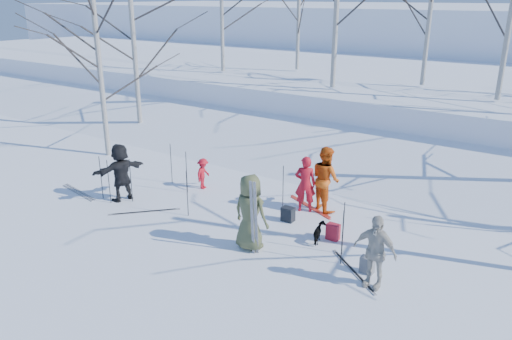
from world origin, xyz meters
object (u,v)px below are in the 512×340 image
Objects in this scene: skier_red_north at (305,184)px; backpack_red at (333,232)px; skier_redor_behind at (326,179)px; skier_red_seated at (203,174)px; dog at (319,233)px; backpack_grey at (367,265)px; backpack_dark at (288,214)px; skier_grey_west at (121,172)px; skier_cream_east at (375,251)px; skier_olive_center at (250,212)px.

backpack_red is (1.47, -1.15, -0.61)m from skier_red_north.
skier_redor_behind reaches higher than skier_red_seated.
skier_red_seated reaches higher than backpack_red.
skier_red_seated is 1.68× the size of dog.
backpack_grey is 3.14m from backpack_dark.
dog is at bearing -115.42° from skier_red_seated.
backpack_red is at bearing 116.05° from skier_grey_west.
skier_red_north reaches higher than skier_cream_east.
skier_olive_center is at bearing 23.66° from dog.
skier_red_seated is at bearing -20.77° from skier_red_north.
skier_olive_center is at bearing -174.89° from skier_cream_east.
skier_red_north is at bearing -96.66° from skier_red_seated.
skier_redor_behind reaches higher than backpack_dark.
backpack_dark is at bearing 169.14° from backpack_red.
skier_red_north is at bearing 141.97° from backpack_red.
skier_redor_behind is 1.07× the size of skier_grey_west.
backpack_grey is at bearing 163.97° from skier_redor_behind.
backpack_red is (1.46, 1.56, -0.74)m from skier_olive_center.
skier_cream_east reaches higher than skier_red_seated.
skier_red_seated is at bearing 161.18° from skier_grey_west.
skier_olive_center is 2.26m from backpack_red.
skier_olive_center is 3.11m from skier_cream_east.
dog is (1.26, -1.49, -0.57)m from skier_red_north.
skier_cream_east is 4.31× the size of backpack_grey.
skier_cream_east is at bearing -55.78° from backpack_grey.
skier_red_north is 1.96m from backpack_red.
skier_olive_center is 1.90× the size of skier_red_seated.
skier_olive_center is at bearing -88.73° from backpack_dark.
skier_grey_west is 4.64× the size of backpack_grey.
skier_redor_behind reaches higher than backpack_grey.
skier_cream_east is at bearing -176.37° from skier_olive_center.
backpack_dark is at bearing -46.39° from dog.
backpack_red is (-1.65, 1.46, -0.61)m from skier_cream_east.
skier_red_north is (-0.01, 2.71, -0.13)m from skier_olive_center.
skier_grey_west reaches higher than dog.
dog is at bearing 113.35° from skier_grey_west.
skier_cream_east is at bearing 114.54° from skier_red_north.
backpack_dark is (4.91, 1.53, -0.68)m from skier_grey_west.
skier_grey_west reaches higher than backpack_red.
skier_red_seated is at bearing -32.44° from skier_olive_center.
skier_olive_center is 1.08× the size of skier_grey_west.
backpack_red is 1.11× the size of backpack_grey.
backpack_grey is (7.76, 0.22, -0.69)m from skier_grey_west.
backpack_red reaches higher than backpack_dark.
backpack_red is (6.41, 1.24, -0.67)m from skier_grey_west.
backpack_grey is (1.35, -1.02, -0.02)m from backpack_red.
skier_grey_west is at bearing -1.82° from skier_olive_center.
skier_cream_east is at bearing 128.41° from dog.
skier_redor_behind is at bearing 70.91° from backpack_dark.
skier_redor_behind is 4.70× the size of backpack_dark.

